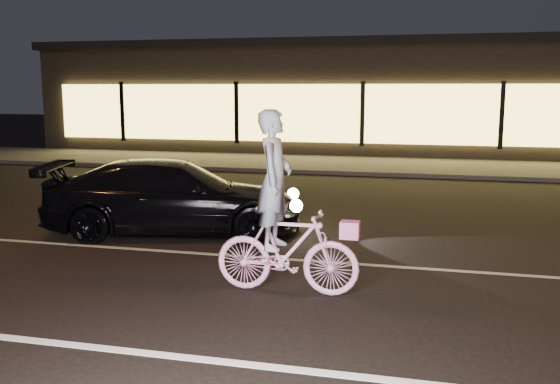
# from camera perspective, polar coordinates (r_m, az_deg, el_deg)

# --- Properties ---
(ground) EXTENTS (90.00, 90.00, 0.00)m
(ground) POSITION_cam_1_polar(r_m,az_deg,el_deg) (7.46, -6.23, -9.98)
(ground) COLOR black
(ground) RESTS_ON ground
(lane_stripe_near) EXTENTS (60.00, 0.12, 0.01)m
(lane_stripe_near) POSITION_cam_1_polar(r_m,az_deg,el_deg) (6.17, -11.21, -14.35)
(lane_stripe_near) COLOR silver
(lane_stripe_near) RESTS_ON ground
(lane_stripe_far) EXTENTS (60.00, 0.10, 0.01)m
(lane_stripe_far) POSITION_cam_1_polar(r_m,az_deg,el_deg) (9.27, -1.93, -5.99)
(lane_stripe_far) COLOR gray
(lane_stripe_far) RESTS_ON ground
(sidewalk) EXTENTS (30.00, 4.00, 0.12)m
(sidewalk) POSITION_cam_1_polar(r_m,az_deg,el_deg) (19.89, 6.84, 2.46)
(sidewalk) COLOR #383533
(sidewalk) RESTS_ON ground
(storefront) EXTENTS (25.40, 8.42, 4.20)m
(storefront) POSITION_cam_1_polar(r_m,az_deg,el_deg) (25.67, 8.66, 8.67)
(storefront) COLOR black
(storefront) RESTS_ON ground
(cyclist) EXTENTS (1.77, 0.61, 2.23)m
(cyclist) POSITION_cam_1_polar(r_m,az_deg,el_deg) (7.53, 0.32, -3.43)
(cyclist) COLOR #F948AE
(cyclist) RESTS_ON ground
(sedan) EXTENTS (4.66, 2.85, 1.26)m
(sedan) POSITION_cam_1_polar(r_m,az_deg,el_deg) (10.84, -9.66, -0.46)
(sedan) COLOR black
(sedan) RESTS_ON ground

